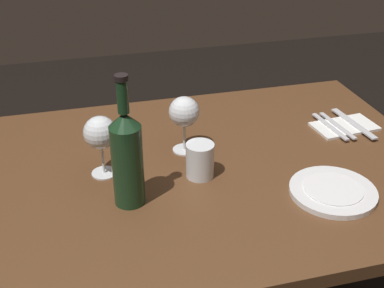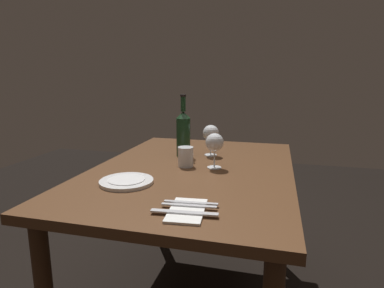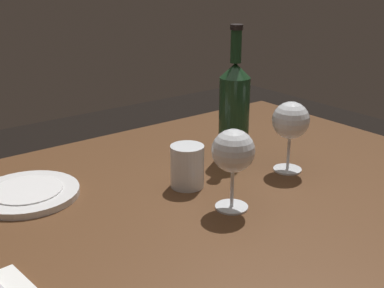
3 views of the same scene
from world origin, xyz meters
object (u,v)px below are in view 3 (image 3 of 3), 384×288
(wine_glass_left, at_px, (233,152))
(wine_glass_right, at_px, (291,122))
(wine_bottle, at_px, (234,109))
(dinner_plate, at_px, (27,193))
(water_tumbler, at_px, (187,169))

(wine_glass_left, bearing_deg, wine_glass_right, -164.59)
(wine_glass_right, distance_m, wine_bottle, 0.15)
(wine_glass_left, bearing_deg, wine_bottle, -132.43)
(dinner_plate, bearing_deg, wine_glass_right, 156.37)
(wine_glass_left, relative_size, dinner_plate, 0.76)
(water_tumbler, distance_m, dinner_plate, 0.34)
(wine_glass_left, height_order, dinner_plate, wine_glass_left)
(wine_bottle, distance_m, water_tumbler, 0.22)
(wine_glass_right, bearing_deg, wine_glass_left, 15.41)
(wine_bottle, relative_size, dinner_plate, 1.53)
(wine_glass_right, bearing_deg, water_tumbler, -16.71)
(wine_bottle, xyz_separation_m, dinner_plate, (0.49, -0.10, -0.12))
(water_tumbler, height_order, dinner_plate, water_tumbler)
(dinner_plate, bearing_deg, wine_glass_left, 135.42)
(wine_glass_right, relative_size, dinner_plate, 0.77)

